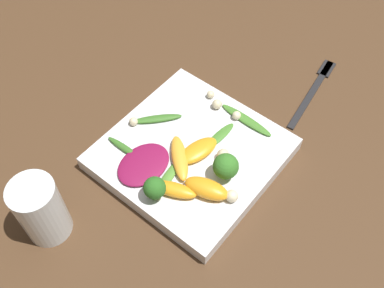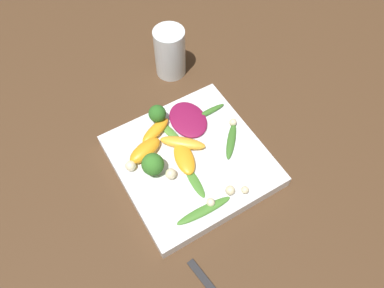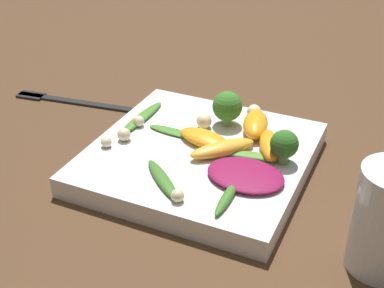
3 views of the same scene
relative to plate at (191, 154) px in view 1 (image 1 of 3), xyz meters
The scene contains 22 objects.
ground_plane 0.01m from the plate, ahead, with size 2.40×2.40×0.00m, color #4C331E.
plate is the anchor object (origin of this frame).
drinking_glass 0.23m from the plate, 69.65° to the left, with size 0.06×0.06×0.10m.
fork 0.26m from the plate, 106.20° to the right, with size 0.04×0.18×0.01m.
radicchio_leaf_0 0.08m from the plate, 62.98° to the left, with size 0.07×0.09×0.01m.
orange_segment_0 0.02m from the plate, behind, with size 0.05×0.07×0.01m.
orange_segment_1 0.03m from the plate, 100.26° to the left, with size 0.07×0.07×0.02m.
orange_segment_2 0.08m from the plate, 111.11° to the left, with size 0.07×0.04×0.02m.
orange_segment_3 0.08m from the plate, 144.62° to the left, with size 0.07×0.05×0.02m.
broccoli_floret_0 0.08m from the plate, behind, with size 0.04×0.04×0.04m.
broccoli_floret_1 0.10m from the plate, 97.54° to the left, with size 0.03×0.03×0.04m.
arugula_sprig_0 0.05m from the plate, 113.41° to the right, with size 0.02×0.07×0.00m.
arugula_sprig_1 0.10m from the plate, 109.17° to the right, with size 0.10×0.02×0.01m.
arugula_sprig_2 0.10m from the plate, 40.16° to the left, with size 0.07×0.01×0.01m.
arugula_sprig_3 0.08m from the plate, ahead, with size 0.06×0.07×0.01m.
arugula_sprig_4 0.07m from the plate, 96.30° to the left, with size 0.03×0.08×0.01m.
macadamia_nut_0 0.11m from the plate, 67.75° to the right, with size 0.01×0.01×0.01m.
macadamia_nut_1 0.09m from the plate, 77.54° to the right, with size 0.02×0.02×0.02m.
macadamia_nut_2 0.10m from the plate, 11.19° to the left, with size 0.01×0.01×0.01m.
macadamia_nut_3 0.05m from the plate, 161.63° to the right, with size 0.02×0.02×0.02m.
macadamia_nut_4 0.10m from the plate, 161.96° to the left, with size 0.02×0.02×0.02m.
macadamia_nut_5 0.09m from the plate, 101.06° to the right, with size 0.01×0.01×0.01m.
Camera 1 is at (-0.24, 0.30, 0.57)m, focal length 42.00 mm.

